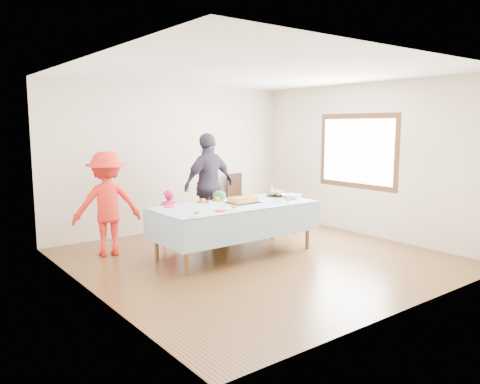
{
  "coord_description": "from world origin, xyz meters",
  "views": [
    {
      "loc": [
        -4.33,
        -5.22,
        1.96
      ],
      "look_at": [
        -0.11,
        0.3,
        0.97
      ],
      "focal_mm": 35.0,
      "sensor_mm": 36.0,
      "label": 1
    }
  ],
  "objects_px": {
    "party_table": "(236,208)",
    "birthday_cake": "(243,200)",
    "adult_left": "(107,204)",
    "dining_chair": "(238,195)"
  },
  "relations": [
    {
      "from": "party_table",
      "to": "birthday_cake",
      "type": "bearing_deg",
      "value": 13.41
    },
    {
      "from": "birthday_cake",
      "to": "adult_left",
      "type": "distance_m",
      "value": 2.06
    },
    {
      "from": "birthday_cake",
      "to": "dining_chair",
      "type": "relative_size",
      "value": 0.47
    },
    {
      "from": "dining_chair",
      "to": "adult_left",
      "type": "height_order",
      "value": "adult_left"
    },
    {
      "from": "party_table",
      "to": "dining_chair",
      "type": "xyz_separation_m",
      "value": [
        1.52,
        1.94,
        -0.18
      ]
    },
    {
      "from": "dining_chair",
      "to": "adult_left",
      "type": "bearing_deg",
      "value": -177.71
    },
    {
      "from": "party_table",
      "to": "birthday_cake",
      "type": "height_order",
      "value": "birthday_cake"
    },
    {
      "from": "party_table",
      "to": "dining_chair",
      "type": "distance_m",
      "value": 2.47
    },
    {
      "from": "adult_left",
      "to": "birthday_cake",
      "type": "bearing_deg",
      "value": 158.6
    },
    {
      "from": "party_table",
      "to": "adult_left",
      "type": "relative_size",
      "value": 1.59
    }
  ]
}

